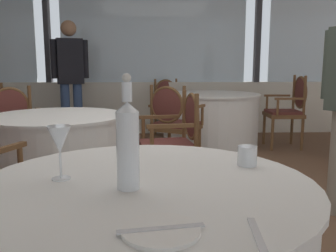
# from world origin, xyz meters

# --- Properties ---
(ground_plane) EXTENTS (14.04, 14.04, 0.00)m
(ground_plane) POSITION_xyz_m (0.00, 0.00, 0.00)
(ground_plane) COLOR brown
(window_wall_far) EXTENTS (10.80, 0.14, 2.93)m
(window_wall_far) POSITION_xyz_m (-0.00, 3.45, 1.17)
(window_wall_far) COLOR silver
(window_wall_far) RESTS_ON ground_plane
(side_plate) EXTENTS (0.19, 0.19, 0.01)m
(side_plate) POSITION_xyz_m (0.01, -1.83, 0.75)
(side_plate) COLOR white
(side_plate) RESTS_ON foreground_table
(butter_knife) EXTENTS (0.21, 0.05, 0.00)m
(butter_knife) POSITION_xyz_m (0.01, -1.83, 0.76)
(butter_knife) COLOR silver
(butter_knife) RESTS_ON foreground_table
(dinner_fork) EXTENTS (0.04, 0.19, 0.00)m
(dinner_fork) POSITION_xyz_m (0.23, -1.86, 0.75)
(dinner_fork) COLOR silver
(dinner_fork) RESTS_ON foreground_table
(water_bottle) EXTENTS (0.07, 0.07, 0.36)m
(water_bottle) POSITION_xyz_m (-0.08, -1.52, 0.89)
(water_bottle) COLOR white
(water_bottle) RESTS_ON foreground_table
(wine_glass) EXTENTS (0.08, 0.08, 0.18)m
(wine_glass) POSITION_xyz_m (-0.32, -1.41, 0.88)
(wine_glass) COLOR white
(wine_glass) RESTS_ON foreground_table
(water_tumbler) EXTENTS (0.07, 0.07, 0.08)m
(water_tumbler) POSITION_xyz_m (0.36, -1.27, 0.78)
(water_tumbler) COLOR white
(water_tumbler) RESTS_ON foreground_table
(background_table_0) EXTENTS (1.33, 1.33, 0.75)m
(background_table_0) POSITION_xyz_m (0.77, 2.31, 0.37)
(background_table_0) COLOR white
(background_table_0) RESTS_ON ground_plane
(dining_chair_0_0) EXTENTS (0.65, 0.62, 0.91)m
(dining_chair_0_0) POSITION_xyz_m (0.25, 3.26, 0.53)
(dining_chair_0_0) COLOR brown
(dining_chair_0_0) RESTS_ON ground_plane
(dining_chair_0_1) EXTENTS (0.65, 0.63, 0.92)m
(dining_chair_0_1) POSITION_xyz_m (0.21, 1.38, 0.54)
(dining_chair_0_1) COLOR brown
(dining_chair_0_1) RESTS_ON ground_plane
(dining_chair_0_2) EXTENTS (0.48, 0.54, 0.99)m
(dining_chair_0_2) POSITION_xyz_m (1.86, 2.28, 0.58)
(dining_chair_0_2) COLOR brown
(dining_chair_0_2) RESTS_ON ground_plane
(background_table_2) EXTENTS (1.06, 1.06, 0.75)m
(background_table_2) POSITION_xyz_m (-0.76, 0.22, 0.37)
(background_table_2) COLOR white
(background_table_2) RESTS_ON ground_plane
(dining_chair_2_0) EXTENTS (0.53, 0.59, 0.91)m
(dining_chair_2_0) POSITION_xyz_m (0.18, 0.37, 0.54)
(dining_chair_2_0) COLOR brown
(dining_chair_2_0) RESTS_ON ground_plane
(dining_chair_2_1) EXTENTS (0.66, 0.65, 0.92)m
(dining_chair_2_1) POSITION_xyz_m (-1.36, 0.96, 0.54)
(dining_chair_2_1) COLOR brown
(dining_chair_2_1) RESTS_ON ground_plane
(diner_person_1) EXTENTS (0.50, 0.31, 1.75)m
(diner_person_1) POSITION_xyz_m (-1.21, 2.76, 1.01)
(diner_person_1) COLOR #334770
(diner_person_1) RESTS_ON ground_plane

